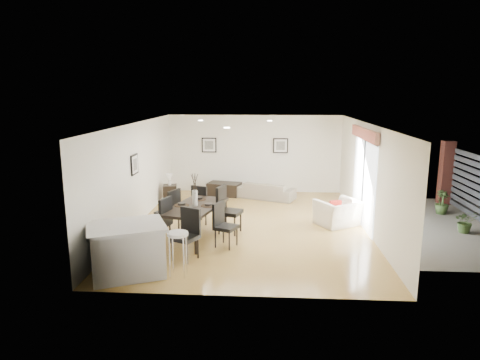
# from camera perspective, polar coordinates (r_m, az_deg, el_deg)

# --- Properties ---
(ground) EXTENTS (8.00, 8.00, 0.00)m
(ground) POSITION_cam_1_polar(r_m,az_deg,el_deg) (11.41, 1.31, -6.10)
(ground) COLOR tan
(ground) RESTS_ON ground
(wall_back) EXTENTS (6.00, 0.04, 2.70)m
(wall_back) POSITION_cam_1_polar(r_m,az_deg,el_deg) (15.01, 1.96, 3.50)
(wall_back) COLOR white
(wall_back) RESTS_ON ground
(wall_front) EXTENTS (6.00, 0.04, 2.70)m
(wall_front) POSITION_cam_1_polar(r_m,az_deg,el_deg) (7.19, 0.03, -5.58)
(wall_front) COLOR white
(wall_front) RESTS_ON ground
(wall_left) EXTENTS (0.04, 8.00, 2.70)m
(wall_left) POSITION_cam_1_polar(r_m,az_deg,el_deg) (11.58, -13.66, 0.73)
(wall_left) COLOR white
(wall_left) RESTS_ON ground
(wall_right) EXTENTS (0.04, 8.00, 2.70)m
(wall_right) POSITION_cam_1_polar(r_m,az_deg,el_deg) (11.35, 16.65, 0.36)
(wall_right) COLOR white
(wall_right) RESTS_ON ground
(ceiling) EXTENTS (6.00, 8.00, 0.02)m
(ceiling) POSITION_cam_1_polar(r_m,az_deg,el_deg) (10.89, 1.37, 7.55)
(ceiling) COLOR white
(ceiling) RESTS_ON wall_back
(sofa) EXTENTS (1.99, 1.37, 0.54)m
(sofa) POSITION_cam_1_polar(r_m,az_deg,el_deg) (14.19, 3.57, -1.42)
(sofa) COLOR gray
(sofa) RESTS_ON ground
(armchair) EXTENTS (1.37, 1.32, 0.68)m
(armchair) POSITION_cam_1_polar(r_m,az_deg,el_deg) (11.64, 12.98, -4.29)
(armchair) COLOR silver
(armchair) RESTS_ON ground
(courtyard_plant_a) EXTENTS (0.61, 0.56, 0.58)m
(courtyard_plant_a) POSITION_cam_1_polar(r_m,az_deg,el_deg) (12.17, 27.88, -4.91)
(courtyard_plant_a) COLOR #364F22
(courtyard_plant_a) RESTS_ON ground
(courtyard_plant_b) EXTENTS (0.48, 0.48, 0.69)m
(courtyard_plant_b) POSITION_cam_1_polar(r_m,az_deg,el_deg) (13.71, 25.33, -2.70)
(courtyard_plant_b) COLOR #364F22
(courtyard_plant_b) RESTS_ON ground
(dining_table) EXTENTS (1.46, 2.16, 0.82)m
(dining_table) POSITION_cam_1_polar(r_m,az_deg,el_deg) (10.28, -6.00, -3.87)
(dining_table) COLOR black
(dining_table) RESTS_ON ground
(dining_chair_wnear) EXTENTS (0.64, 0.64, 1.14)m
(dining_chair_wnear) POSITION_cam_1_polar(r_m,az_deg,el_deg) (9.95, -10.46, -5.13)
(dining_chair_wnear) COLOR black
(dining_chair_wnear) RESTS_ON ground
(dining_chair_wfar) EXTENTS (0.65, 0.65, 1.10)m
(dining_chair_wfar) POSITION_cam_1_polar(r_m,az_deg,el_deg) (10.88, -9.24, -3.76)
(dining_chair_wfar) COLOR black
(dining_chair_wfar) RESTS_ON ground
(dining_chair_enear) EXTENTS (0.61, 0.61, 1.02)m
(dining_chair_enear) POSITION_cam_1_polar(r_m,az_deg,el_deg) (9.79, -2.31, -5.62)
(dining_chair_enear) COLOR black
(dining_chair_enear) RESTS_ON ground
(dining_chair_efar) EXTENTS (0.67, 0.67, 1.19)m
(dining_chair_efar) POSITION_cam_1_polar(r_m,az_deg,el_deg) (10.71, -1.87, -3.59)
(dining_chair_efar) COLOR black
(dining_chair_efar) RESTS_ON ground
(dining_chair_head) EXTENTS (0.65, 0.65, 1.09)m
(dining_chair_head) POSITION_cam_1_polar(r_m,az_deg,el_deg) (9.15, -7.01, -6.74)
(dining_chair_head) COLOR black
(dining_chair_head) RESTS_ON ground
(dining_chair_foot) EXTENTS (0.62, 0.62, 1.05)m
(dining_chair_foot) POSITION_cam_1_polar(r_m,az_deg,el_deg) (11.50, -5.14, -2.96)
(dining_chair_foot) COLOR black
(dining_chair_foot) RESTS_ON ground
(vase) EXTENTS (1.01, 1.55, 0.79)m
(vase) POSITION_cam_1_polar(r_m,az_deg,el_deg) (10.17, -6.05, -1.67)
(vase) COLOR white
(vase) RESTS_ON dining_table
(coffee_table) EXTENTS (1.21, 0.89, 0.43)m
(coffee_table) POSITION_cam_1_polar(r_m,az_deg,el_deg) (14.65, -2.11, -1.21)
(coffee_table) COLOR black
(coffee_table) RESTS_ON ground
(side_table) EXTENTS (0.49, 0.49, 0.57)m
(side_table) POSITION_cam_1_polar(r_m,az_deg,el_deg) (13.88, -9.31, -1.81)
(side_table) COLOR black
(side_table) RESTS_ON ground
(table_lamp) EXTENTS (0.19, 0.19, 0.36)m
(table_lamp) POSITION_cam_1_polar(r_m,az_deg,el_deg) (13.77, -9.39, 0.29)
(table_lamp) COLOR white
(table_lamp) RESTS_ON side_table
(cushion) EXTENTS (0.32, 0.20, 0.31)m
(cushion) POSITION_cam_1_polar(r_m,az_deg,el_deg) (11.48, 12.62, -3.44)
(cushion) COLOR #A41D15
(cushion) RESTS_ON armchair
(kitchen_island) EXTENTS (1.76, 1.59, 1.00)m
(kitchen_island) POSITION_cam_1_polar(r_m,az_deg,el_deg) (8.61, -14.81, -8.95)
(kitchen_island) COLOR #B8B8BB
(kitchen_island) RESTS_ON ground
(bar_stool) EXTENTS (0.40, 0.40, 0.88)m
(bar_stool) POSITION_cam_1_polar(r_m,az_deg,el_deg) (8.27, -8.30, -7.73)
(bar_stool) COLOR silver
(bar_stool) RESTS_ON ground
(framed_print_back_left) EXTENTS (0.52, 0.04, 0.52)m
(framed_print_back_left) POSITION_cam_1_polar(r_m,az_deg,el_deg) (15.07, -4.14, 4.67)
(framed_print_back_left) COLOR black
(framed_print_back_left) RESTS_ON wall_back
(framed_print_back_right) EXTENTS (0.52, 0.04, 0.52)m
(framed_print_back_right) POSITION_cam_1_polar(r_m,az_deg,el_deg) (14.94, 5.43, 4.58)
(framed_print_back_right) COLOR black
(framed_print_back_right) RESTS_ON wall_back
(framed_print_left_wall) EXTENTS (0.04, 0.52, 0.52)m
(framed_print_left_wall) POSITION_cam_1_polar(r_m,az_deg,el_deg) (11.33, -13.89, 2.03)
(framed_print_left_wall) COLOR black
(framed_print_left_wall) RESTS_ON wall_left
(sliding_door) EXTENTS (0.12, 2.70, 2.57)m
(sliding_door) POSITION_cam_1_polar(r_m,az_deg,el_deg) (11.58, 16.20, 2.18)
(sliding_door) COLOR white
(sliding_door) RESTS_ON wall_right
(courtyard) EXTENTS (6.00, 6.00, 2.00)m
(courtyard) POSITION_cam_1_polar(r_m,az_deg,el_deg) (13.29, 29.11, -0.92)
(courtyard) COLOR gray
(courtyard) RESTS_ON ground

